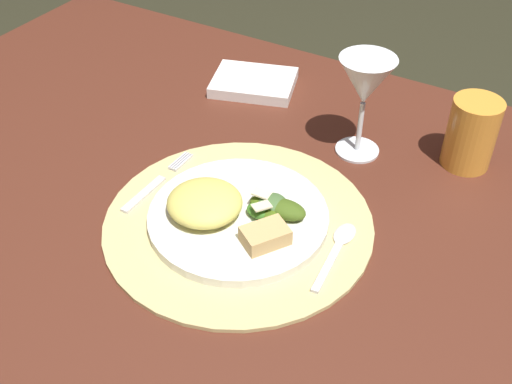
{
  "coord_description": "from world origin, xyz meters",
  "views": [
    {
      "loc": [
        0.34,
        -0.55,
        1.28
      ],
      "look_at": [
        -0.0,
        0.02,
        0.72
      ],
      "focal_mm": 44.11,
      "sensor_mm": 36.0,
      "label": 1
    }
  ],
  "objects_px": {
    "napkin": "(254,83)",
    "wine_glass": "(365,84)",
    "dining_table": "(249,272)",
    "fork": "(155,184)",
    "dinner_plate": "(237,217)",
    "spoon": "(339,244)",
    "amber_tumbler": "(471,133)"
  },
  "relations": [
    {
      "from": "spoon",
      "to": "amber_tumbler",
      "type": "height_order",
      "value": "amber_tumbler"
    },
    {
      "from": "napkin",
      "to": "amber_tumbler",
      "type": "bearing_deg",
      "value": -4.52
    },
    {
      "from": "dinner_plate",
      "to": "amber_tumbler",
      "type": "height_order",
      "value": "amber_tumbler"
    },
    {
      "from": "amber_tumbler",
      "to": "dinner_plate",
      "type": "bearing_deg",
      "value": -127.87
    },
    {
      "from": "dinner_plate",
      "to": "wine_glass",
      "type": "distance_m",
      "value": 0.27
    },
    {
      "from": "dinner_plate",
      "to": "napkin",
      "type": "distance_m",
      "value": 0.36
    },
    {
      "from": "dining_table",
      "to": "fork",
      "type": "relative_size",
      "value": 9.28
    },
    {
      "from": "dinner_plate",
      "to": "wine_glass",
      "type": "relative_size",
      "value": 1.52
    },
    {
      "from": "spoon",
      "to": "amber_tumbler",
      "type": "bearing_deg",
      "value": 71.82
    },
    {
      "from": "napkin",
      "to": "fork",
      "type": "bearing_deg",
      "value": -85.96
    },
    {
      "from": "fork",
      "to": "wine_glass",
      "type": "xyz_separation_m",
      "value": [
        0.21,
        0.23,
        0.11
      ]
    },
    {
      "from": "dining_table",
      "to": "napkin",
      "type": "xyz_separation_m",
      "value": [
        -0.17,
        0.29,
        0.13
      ]
    },
    {
      "from": "dining_table",
      "to": "napkin",
      "type": "relative_size",
      "value": 10.01
    },
    {
      "from": "fork",
      "to": "spoon",
      "type": "height_order",
      "value": "spoon"
    },
    {
      "from": "fork",
      "to": "wine_glass",
      "type": "bearing_deg",
      "value": 47.36
    },
    {
      "from": "dining_table",
      "to": "wine_glass",
      "type": "height_order",
      "value": "wine_glass"
    },
    {
      "from": "fork",
      "to": "amber_tumbler",
      "type": "relative_size",
      "value": 1.42
    },
    {
      "from": "fork",
      "to": "spoon",
      "type": "bearing_deg",
      "value": 4.45
    },
    {
      "from": "dinner_plate",
      "to": "fork",
      "type": "xyz_separation_m",
      "value": [
        -0.14,
        0.0,
        -0.0
      ]
    },
    {
      "from": "spoon",
      "to": "napkin",
      "type": "bearing_deg",
      "value": 135.6
    },
    {
      "from": "dinner_plate",
      "to": "spoon",
      "type": "height_order",
      "value": "dinner_plate"
    },
    {
      "from": "fork",
      "to": "napkin",
      "type": "xyz_separation_m",
      "value": [
        -0.02,
        0.32,
        0.0
      ]
    },
    {
      "from": "dining_table",
      "to": "spoon",
      "type": "distance_m",
      "value": 0.19
    },
    {
      "from": "napkin",
      "to": "amber_tumbler",
      "type": "height_order",
      "value": "amber_tumbler"
    },
    {
      "from": "fork",
      "to": "spoon",
      "type": "relative_size",
      "value": 1.17
    },
    {
      "from": "dining_table",
      "to": "amber_tumbler",
      "type": "bearing_deg",
      "value": 49.6
    },
    {
      "from": "dinner_plate",
      "to": "napkin",
      "type": "relative_size",
      "value": 1.7
    },
    {
      "from": "wine_glass",
      "to": "napkin",
      "type": "bearing_deg",
      "value": 160.27
    },
    {
      "from": "napkin",
      "to": "wine_glass",
      "type": "distance_m",
      "value": 0.27
    },
    {
      "from": "fork",
      "to": "wine_glass",
      "type": "relative_size",
      "value": 0.97
    },
    {
      "from": "napkin",
      "to": "wine_glass",
      "type": "relative_size",
      "value": 0.9
    },
    {
      "from": "dinner_plate",
      "to": "spoon",
      "type": "bearing_deg",
      "value": 10.3
    }
  ]
}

